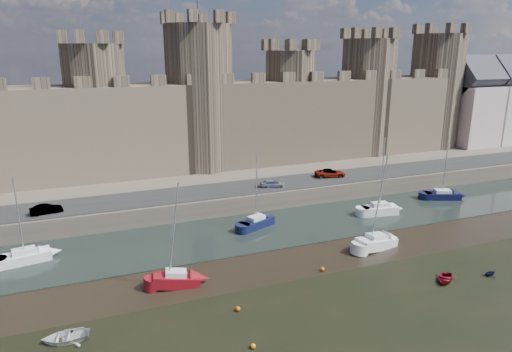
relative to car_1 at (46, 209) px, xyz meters
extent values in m
plane|color=black|center=(21.46, -32.50, -3.11)|extent=(160.00, 160.00, 0.00)
cube|color=black|center=(21.46, -8.50, -3.07)|extent=(160.00, 12.00, 0.08)
cube|color=#4C443A|center=(21.46, 27.50, -1.86)|extent=(160.00, 60.00, 2.50)
cube|color=black|center=(21.46, 1.50, -0.56)|extent=(160.00, 7.00, 0.10)
cube|color=#42382B|center=(21.46, 15.50, 6.39)|extent=(100.00, 9.00, 14.00)
cylinder|color=#42382B|center=(7.46, 15.50, 9.39)|extent=(9.00, 9.00, 20.00)
cylinder|color=#42382B|center=(23.46, 15.50, 10.89)|extent=(11.00, 11.00, 23.00)
cylinder|color=black|center=(23.46, 15.50, 24.89)|extent=(0.10, 0.10, 5.00)
cylinder|color=#42382B|center=(39.46, 15.50, 8.89)|extent=(9.00, 9.00, 19.00)
cylinder|color=#42382B|center=(55.46, 15.50, 9.89)|extent=(10.00, 10.00, 21.00)
cylinder|color=#42382B|center=(71.46, 15.50, 10.39)|extent=(10.00, 10.00, 22.00)
cube|color=beige|center=(79.46, 13.50, 5.39)|extent=(8.50, 9.00, 12.00)
cube|color=#38383F|center=(79.46, 13.50, 12.99)|extent=(8.50, 9.05, 9.05)
cube|color=beige|center=(88.46, 13.50, 5.39)|extent=(8.50, 9.00, 12.00)
cube|color=#38383F|center=(88.46, 13.50, 12.99)|extent=(8.50, 9.05, 9.05)
imported|color=gray|center=(0.00, 0.00, 0.00)|extent=(3.84, 1.86, 1.21)
imported|color=gray|center=(29.84, 0.18, -0.08)|extent=(3.93, 2.50, 1.06)
imported|color=gray|center=(40.30, 1.90, 0.05)|extent=(5.12, 3.21, 1.32)
cube|color=white|center=(-1.98, -7.82, -2.51)|extent=(5.34, 2.81, 1.03)
cube|color=silver|center=(-1.98, -7.82, -1.76)|extent=(2.46, 1.75, 0.47)
cylinder|color=silver|center=(-1.98, -7.82, 2.23)|extent=(0.14, 0.14, 8.45)
cube|color=#0E1333|center=(24.38, -7.49, -2.50)|extent=(5.14, 3.63, 1.05)
cube|color=silver|center=(24.38, -7.49, -1.74)|extent=(2.47, 2.05, 0.48)
cylinder|color=silver|center=(24.38, -7.49, 2.30)|extent=(0.14, 0.14, 8.56)
cube|color=white|center=(41.65, -9.20, -2.45)|extent=(5.14, 2.62, 1.15)
cube|color=silver|center=(41.65, -9.20, -1.61)|extent=(2.36, 1.65, 0.52)
cylinder|color=silver|center=(41.65, -9.20, 2.85)|extent=(0.14, 0.14, 9.44)
cube|color=black|center=(54.44, -7.04, -2.54)|extent=(5.51, 3.68, 0.98)
cube|color=silver|center=(54.44, -7.04, -1.82)|extent=(2.63, 2.11, 0.45)
cylinder|color=silver|center=(54.44, -7.04, 1.96)|extent=(0.14, 0.14, 8.02)
cube|color=maroon|center=(11.97, -18.45, -2.54)|extent=(4.63, 2.35, 1.13)
cube|color=silver|center=(11.97, -18.45, -1.72)|extent=(2.12, 1.48, 0.51)
cylinder|color=silver|center=(11.97, -18.45, 2.63)|extent=(0.14, 0.14, 9.22)
cube|color=white|center=(34.80, -18.11, -2.51)|extent=(5.40, 2.98, 1.20)
cube|color=silver|center=(34.80, -18.11, -1.63)|extent=(2.50, 1.82, 0.55)
cylinder|color=silver|center=(34.80, -18.11, 3.00)|extent=(0.14, 0.14, 9.82)
imported|color=maroon|center=(36.56, -26.94, -2.82)|extent=(3.39, 3.31, 0.57)
imported|color=silver|center=(2.22, -23.75, -2.74)|extent=(3.83, 2.96, 0.73)
imported|color=black|center=(41.57, -27.70, -2.76)|extent=(1.36, 1.20, 0.68)
sphere|color=orange|center=(15.48, -29.85, -2.90)|extent=(0.41, 0.41, 0.41)
sphere|color=#F15D0A|center=(16.06, -24.61, -2.89)|extent=(0.43, 0.43, 0.43)
sphere|color=#F5570A|center=(26.47, -20.75, -2.88)|extent=(0.44, 0.44, 0.44)
camera|label=1|loc=(5.04, -57.60, 18.87)|focal=32.00mm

